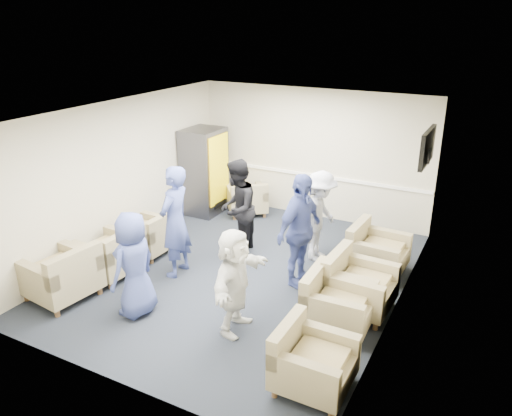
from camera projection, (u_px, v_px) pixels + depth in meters
The scene contains 25 objects.
floor at pixel (243, 273), 8.35m from camera, with size 6.00×6.00×0.00m, color black.
ceiling at pixel (241, 112), 7.38m from camera, with size 6.00×6.00×0.00m, color silver.
back_wall at pixel (312, 154), 10.34m from camera, with size 5.00×0.02×2.70m, color beige.
front_wall at pixel (107, 282), 5.39m from camera, with size 5.00×0.02×2.70m, color beige.
left_wall at pixel (120, 176), 8.95m from camera, with size 0.02×6.00×2.70m, color beige.
right_wall at pixel (402, 227), 6.78m from camera, with size 0.02×6.00×2.70m, color beige.
chair_rail at pixel (311, 175), 10.49m from camera, with size 4.98×0.04×0.06m, color white.
tv at pixel (427, 147), 8.05m from camera, with size 0.10×1.00×0.58m.
armchair_left_near at pixel (63, 277), 7.48m from camera, with size 1.04×1.04×0.75m.
armchair_left_mid at pixel (112, 255), 8.20m from camera, with size 0.93×0.93×0.71m.
armchair_left_far at pixel (151, 236), 8.97m from camera, with size 0.84×0.84×0.66m.
armchair_right_near at pixel (310, 363), 5.69m from camera, with size 0.84×0.84×0.67m.
armchair_right_midnear at pixel (335, 304), 6.81m from camera, with size 0.90×0.90×0.70m.
armchair_right_midfar at pixel (356, 286), 7.23m from camera, with size 0.95×0.95×0.73m.
armchair_right_far at pixel (375, 252), 8.30m from camera, with size 0.92×0.92×0.70m.
armchair_corner at pixel (247, 200), 10.74m from camera, with size 1.11×1.11×0.63m.
vending_machine at pixel (205, 171), 10.67m from camera, with size 0.75×0.87×1.84m.
backpack at pixel (139, 256), 8.41m from camera, with size 0.31×0.26×0.46m.
pillow at pixel (61, 266), 7.43m from camera, with size 0.41×0.31×0.12m, color beige.
person_front_left at pixel (134, 265), 6.98m from camera, with size 0.76×0.49×1.55m, color #3A478B.
person_mid_left at pixel (175, 222), 8.04m from camera, with size 0.68×0.45×1.86m, color #3A478B.
person_back_left at pixel (237, 209), 8.73m from camera, with size 0.85×0.66×1.75m, color black.
person_back_right at pixel (319, 216), 8.58m from camera, with size 1.04×0.60×1.61m, color silver.
person_mid_right at pixel (300, 231), 7.72m from camera, with size 1.08×0.45×1.84m, color #3A478B.
person_front_right at pixel (235, 281), 6.61m from camera, with size 1.38×0.44×1.49m, color silver.
Camera 1 is at (3.63, -6.45, 4.04)m, focal length 35.00 mm.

